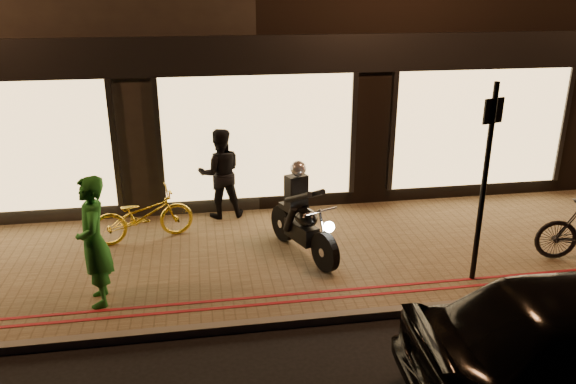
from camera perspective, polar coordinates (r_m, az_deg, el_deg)
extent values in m
plane|color=black|center=(7.79, 0.62, -13.59)|extent=(90.00, 90.00, 0.00)
cube|color=brown|center=(9.47, -1.49, -6.60)|extent=(50.00, 4.00, 0.12)
cube|color=#59544C|center=(7.80, 0.56, -13.02)|extent=(50.00, 0.14, 0.12)
cube|color=maroon|center=(8.10, 0.06, -11.11)|extent=(50.00, 0.06, 0.01)
cube|color=maroon|center=(8.27, -0.17, -10.40)|extent=(50.00, 0.06, 0.01)
cube|color=black|center=(10.45, -3.18, 13.71)|extent=(48.00, 0.12, 0.70)
cube|color=#FFCE7F|center=(11.18, -26.64, 3.97)|extent=(3.60, 0.06, 2.38)
cube|color=#FFCE7F|center=(10.72, -3.01, 5.51)|extent=(3.60, 0.06, 2.38)
cube|color=#FFCE7F|center=(12.06, 18.87, 6.11)|extent=(3.60, 0.06, 2.38)
cylinder|color=black|center=(8.80, 3.78, -6.09)|extent=(0.34, 0.64, 0.64)
cylinder|color=black|center=(9.80, -0.50, -3.19)|extent=(0.34, 0.64, 0.64)
cylinder|color=silver|center=(8.80, 3.78, -6.09)|extent=(0.18, 0.18, 0.14)
cylinder|color=silver|center=(9.80, -0.50, -3.19)|extent=(0.18, 0.18, 0.14)
cube|color=black|center=(9.29, 1.36, -4.00)|extent=(0.50, 0.75, 0.30)
ellipsoid|color=black|center=(9.07, 1.81, -2.57)|extent=(0.48, 0.59, 0.29)
cube|color=black|center=(9.41, 0.41, -1.69)|extent=(0.40, 0.59, 0.09)
cylinder|color=silver|center=(8.65, 3.32, -1.97)|extent=(0.57, 0.25, 0.03)
cylinder|color=silver|center=(8.71, 3.64, -4.19)|extent=(0.17, 0.32, 0.71)
sphere|color=white|center=(8.54, 4.19, -3.55)|extent=(0.22, 0.22, 0.17)
cylinder|color=silver|center=(9.75, 0.56, -3.56)|extent=(0.26, 0.54, 0.07)
cube|color=black|center=(9.18, 0.84, 0.07)|extent=(0.40, 0.33, 0.55)
sphere|color=silver|center=(9.00, 1.05, 2.41)|extent=(0.34, 0.34, 0.26)
cylinder|color=black|center=(8.84, 1.03, -0.55)|extent=(0.37, 0.57, 0.34)
cylinder|color=black|center=(9.00, 2.77, -0.18)|extent=(0.22, 0.60, 0.34)
cylinder|color=black|center=(9.25, 0.21, -2.77)|extent=(0.26, 0.28, 0.46)
cylinder|color=black|center=(9.38, 1.68, -2.43)|extent=(0.13, 0.27, 0.46)
cylinder|color=black|center=(8.56, 19.27, 0.56)|extent=(0.10, 0.10, 3.00)
cube|color=black|center=(8.27, 20.15, 7.75)|extent=(0.34, 0.14, 0.35)
imported|color=yellow|center=(10.08, -14.53, -2.31)|extent=(1.84, 1.03, 0.92)
imported|color=#1B661E|center=(8.12, -19.12, -4.80)|extent=(0.56, 0.75, 1.87)
imported|color=black|center=(10.71, -6.90, 1.89)|extent=(0.88, 0.71, 1.73)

